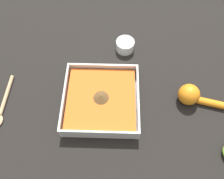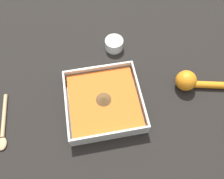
# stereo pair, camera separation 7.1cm
# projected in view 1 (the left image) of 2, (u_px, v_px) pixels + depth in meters

# --- Properties ---
(ground_plane) EXTENTS (4.00, 4.00, 0.00)m
(ground_plane) POSITION_uv_depth(u_px,v_px,m) (105.00, 95.00, 0.73)
(ground_plane) COLOR black
(square_dish) EXTENTS (0.24, 0.24, 0.05)m
(square_dish) POSITION_uv_depth(u_px,v_px,m) (101.00, 100.00, 0.70)
(square_dish) COLOR silver
(square_dish) RESTS_ON ground_plane
(spice_bowl) EXTENTS (0.07, 0.07, 0.04)m
(spice_bowl) POSITION_uv_depth(u_px,v_px,m) (125.00, 46.00, 0.81)
(spice_bowl) COLOR silver
(spice_bowl) RESTS_ON ground_plane
(lemon_squeezer) EXTENTS (0.09, 0.21, 0.07)m
(lemon_squeezer) POSITION_uv_depth(u_px,v_px,m) (195.00, 97.00, 0.69)
(lemon_squeezer) COLOR orange
(lemon_squeezer) RESTS_ON ground_plane
(wooden_spoon) EXTENTS (0.18, 0.03, 0.01)m
(wooden_spoon) POSITION_uv_depth(u_px,v_px,m) (4.00, 103.00, 0.71)
(wooden_spoon) COLOR tan
(wooden_spoon) RESTS_ON ground_plane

